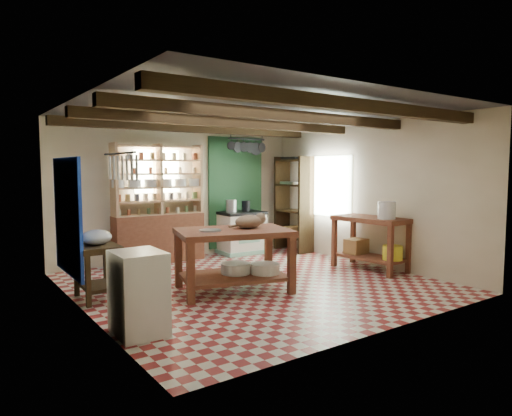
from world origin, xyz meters
TOP-DOWN VIEW (x-y plane):
  - floor at (0.00, 0.00)m, footprint 5.00×5.00m
  - ceiling at (0.00, 0.00)m, footprint 5.00×5.00m
  - wall_back at (0.00, 2.50)m, footprint 5.00×0.04m
  - wall_front at (0.00, -2.50)m, footprint 5.00×0.04m
  - wall_left at (-2.50, 0.00)m, footprint 0.04×5.00m
  - wall_right at (2.50, 0.00)m, footprint 0.04×5.00m
  - ceiling_beams at (0.00, 0.00)m, footprint 5.00×3.80m
  - blue_wall_patch at (-2.47, 0.90)m, footprint 0.04×1.40m
  - green_wall_patch at (1.25, 2.47)m, footprint 1.30×0.04m
  - window_back at (-0.50, 2.48)m, footprint 0.90×0.02m
  - window_right at (2.48, 1.00)m, footprint 0.02×1.30m
  - utensil_rail at (-2.44, -1.20)m, footprint 0.06×0.90m
  - pot_rack at (1.25, 2.05)m, footprint 0.86×0.12m
  - shelving_unit at (-0.55, 2.31)m, footprint 1.70×0.34m
  - tall_rack at (2.28, 1.80)m, footprint 0.40×0.86m
  - work_table at (-0.48, -0.17)m, footprint 1.79×1.42m
  - stove at (1.19, 2.15)m, footprint 0.91×0.63m
  - prep_table at (-2.20, 0.52)m, footprint 0.51×0.74m
  - white_cabinet at (-2.22, -1.05)m, footprint 0.50×0.60m
  - right_counter at (2.18, -0.39)m, footprint 0.73×1.33m
  - cat at (-0.22, -0.19)m, footprint 0.45×0.36m
  - steel_tray at (-0.83, -0.12)m, footprint 0.38×0.38m
  - basin_large at (-0.42, -0.13)m, footprint 0.53×0.53m
  - basin_small at (-0.07, -0.38)m, footprint 0.51×0.51m
  - kettle_left at (0.94, 2.16)m, footprint 0.22×0.22m
  - kettle_right at (1.29, 2.15)m, footprint 0.18×0.18m
  - enamel_bowl at (-2.20, 0.52)m, footprint 0.41×0.41m
  - white_bucket at (2.16, -0.74)m, footprint 0.31×0.31m
  - wicker_basket at (2.16, -0.09)m, footprint 0.39×0.32m
  - yellow_tub at (2.21, -0.83)m, footprint 0.34×0.34m

SIDE VIEW (x-z plane):
  - floor at x=0.00m, z-range -0.02..0.00m
  - basin_small at x=-0.07m, z-range 0.23..0.38m
  - basin_large at x=-0.42m, z-range 0.23..0.38m
  - yellow_tub at x=2.21m, z-range 0.24..0.48m
  - prep_table at x=-2.20m, z-range 0.00..0.74m
  - wicker_basket at x=2.16m, z-range 0.24..0.50m
  - stove at x=1.19m, z-range 0.00..0.87m
  - white_cabinet at x=-2.22m, z-range 0.00..0.88m
  - work_table at x=-0.48m, z-range 0.00..0.89m
  - right_counter at x=2.18m, z-range 0.00..0.92m
  - enamel_bowl at x=-2.20m, z-range 0.74..0.94m
  - steel_tray at x=-0.83m, z-range 0.89..0.90m
  - kettle_right at x=1.29m, z-range 0.87..1.09m
  - cat at x=-0.22m, z-range 0.89..1.08m
  - kettle_left at x=0.94m, z-range 0.87..1.12m
  - tall_rack at x=2.28m, z-range 0.00..2.00m
  - white_bucket at x=2.16m, z-range 0.92..1.21m
  - blue_wall_patch at x=-2.47m, z-range 0.30..1.90m
  - shelving_unit at x=-0.55m, z-range 0.00..2.20m
  - green_wall_patch at x=1.25m, z-range 0.10..2.40m
  - wall_back at x=0.00m, z-range 0.00..2.60m
  - wall_front at x=0.00m, z-range 0.00..2.60m
  - wall_left at x=-2.50m, z-range 0.00..2.60m
  - wall_right at x=2.50m, z-range 0.00..2.60m
  - window_right at x=2.48m, z-range 0.80..2.00m
  - window_back at x=-0.50m, z-range 1.30..2.10m
  - utensil_rail at x=-2.44m, z-range 1.64..1.92m
  - pot_rack at x=1.25m, z-range 2.00..2.36m
  - ceiling_beams at x=0.00m, z-range 2.40..2.56m
  - ceiling at x=0.00m, z-range 2.59..2.61m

